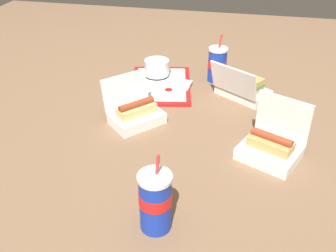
{
  "coord_description": "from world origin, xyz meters",
  "views": [
    {
      "loc": [
        -1.07,
        -0.21,
        0.74
      ],
      "look_at": [
        -0.02,
        0.02,
        0.05
      ],
      "focal_mm": 40.0,
      "sensor_mm": 36.0,
      "label": 1
    }
  ],
  "objects_px": {
    "cake_container": "(157,68)",
    "plastic_fork": "(141,84)",
    "ketchup_cup": "(169,92)",
    "clamshell_hotdog_corner": "(271,146)",
    "food_tray": "(160,85)",
    "soda_cup_front": "(217,64)",
    "clamshell_sandwich_left": "(242,88)",
    "clamshell_hotdog_front": "(135,113)",
    "soda_cup_corner": "(155,201)"
  },
  "relations": [
    {
      "from": "cake_container",
      "to": "plastic_fork",
      "type": "relative_size",
      "value": 1.04
    },
    {
      "from": "clamshell_hotdog_corner",
      "to": "clamshell_sandwich_left",
      "type": "xyz_separation_m",
      "value": [
        0.4,
        0.11,
        0.0
      ]
    },
    {
      "from": "cake_container",
      "to": "soda_cup_front",
      "type": "height_order",
      "value": "soda_cup_front"
    },
    {
      "from": "ketchup_cup",
      "to": "clamshell_hotdog_front",
      "type": "distance_m",
      "value": 0.23
    },
    {
      "from": "food_tray",
      "to": "clamshell_hotdog_corner",
      "type": "height_order",
      "value": "clamshell_hotdog_corner"
    },
    {
      "from": "food_tray",
      "to": "clamshell_hotdog_front",
      "type": "bearing_deg",
      "value": 176.09
    },
    {
      "from": "plastic_fork",
      "to": "clamshell_hotdog_corner",
      "type": "bearing_deg",
      "value": -164.79
    },
    {
      "from": "ketchup_cup",
      "to": "plastic_fork",
      "type": "relative_size",
      "value": 0.36
    },
    {
      "from": "ketchup_cup",
      "to": "cake_container",
      "type": "bearing_deg",
      "value": 27.62
    },
    {
      "from": "plastic_fork",
      "to": "clamshell_sandwich_left",
      "type": "bearing_deg",
      "value": -128.68
    },
    {
      "from": "clamshell_hotdog_corner",
      "to": "clamshell_hotdog_front",
      "type": "xyz_separation_m",
      "value": [
        0.11,
        0.48,
        -0.0
      ]
    },
    {
      "from": "plastic_fork",
      "to": "clamshell_hotdog_front",
      "type": "relative_size",
      "value": 0.46
    },
    {
      "from": "cake_container",
      "to": "ketchup_cup",
      "type": "height_order",
      "value": "cake_container"
    },
    {
      "from": "clamshell_hotdog_front",
      "to": "soda_cup_corner",
      "type": "distance_m",
      "value": 0.52
    },
    {
      "from": "clamshell_hotdog_front",
      "to": "cake_container",
      "type": "bearing_deg",
      "value": 1.85
    },
    {
      "from": "clamshell_hotdog_corner",
      "to": "soda_cup_corner",
      "type": "height_order",
      "value": "soda_cup_corner"
    },
    {
      "from": "soda_cup_front",
      "to": "clamshell_sandwich_left",
      "type": "bearing_deg",
      "value": -139.4
    },
    {
      "from": "clamshell_hotdog_corner",
      "to": "clamshell_sandwich_left",
      "type": "relative_size",
      "value": 0.86
    },
    {
      "from": "clamshell_hotdog_corner",
      "to": "clamshell_sandwich_left",
      "type": "distance_m",
      "value": 0.41
    },
    {
      "from": "clamshell_hotdog_front",
      "to": "ketchup_cup",
      "type": "bearing_deg",
      "value": -20.58
    },
    {
      "from": "clamshell_hotdog_corner",
      "to": "soda_cup_corner",
      "type": "relative_size",
      "value": 1.0
    },
    {
      "from": "soda_cup_front",
      "to": "plastic_fork",
      "type": "bearing_deg",
      "value": 113.76
    },
    {
      "from": "food_tray",
      "to": "clamshell_hotdog_corner",
      "type": "xyz_separation_m",
      "value": [
        -0.43,
        -0.46,
        0.04
      ]
    },
    {
      "from": "ketchup_cup",
      "to": "clamshell_sandwich_left",
      "type": "xyz_separation_m",
      "value": [
        0.07,
        -0.3,
        0.02
      ]
    },
    {
      "from": "ketchup_cup",
      "to": "soda_cup_front",
      "type": "height_order",
      "value": "soda_cup_front"
    },
    {
      "from": "clamshell_hotdog_corner",
      "to": "soda_cup_corner",
      "type": "xyz_separation_m",
      "value": [
        -0.37,
        0.29,
        0.04
      ]
    },
    {
      "from": "plastic_fork",
      "to": "clamshell_sandwich_left",
      "type": "xyz_separation_m",
      "value": [
        -0.0,
        -0.44,
        0.03
      ]
    },
    {
      "from": "clamshell_sandwich_left",
      "to": "soda_cup_corner",
      "type": "xyz_separation_m",
      "value": [
        -0.76,
        0.18,
        0.04
      ]
    },
    {
      "from": "plastic_fork",
      "to": "soda_cup_front",
      "type": "xyz_separation_m",
      "value": [
        0.14,
        -0.31,
        0.06
      ]
    },
    {
      "from": "plastic_fork",
      "to": "soda_cup_corner",
      "type": "xyz_separation_m",
      "value": [
        -0.77,
        -0.25,
        0.07
      ]
    },
    {
      "from": "cake_container",
      "to": "plastic_fork",
      "type": "height_order",
      "value": "cake_container"
    },
    {
      "from": "clamshell_sandwich_left",
      "to": "soda_cup_front",
      "type": "relative_size",
      "value": 1.23
    },
    {
      "from": "ketchup_cup",
      "to": "clamshell_hotdog_corner",
      "type": "height_order",
      "value": "clamshell_hotdog_corner"
    },
    {
      "from": "food_tray",
      "to": "plastic_fork",
      "type": "distance_m",
      "value": 0.09
    },
    {
      "from": "soda_cup_corner",
      "to": "food_tray",
      "type": "bearing_deg",
      "value": 12.26
    },
    {
      "from": "cake_container",
      "to": "clamshell_sandwich_left",
      "type": "height_order",
      "value": "clamshell_sandwich_left"
    },
    {
      "from": "cake_container",
      "to": "soda_cup_front",
      "type": "relative_size",
      "value": 0.53
    },
    {
      "from": "soda_cup_front",
      "to": "cake_container",
      "type": "bearing_deg",
      "value": 97.49
    },
    {
      "from": "clamshell_hotdog_front",
      "to": "soda_cup_corner",
      "type": "relative_size",
      "value": 1.05
    },
    {
      "from": "clamshell_hotdog_front",
      "to": "clamshell_sandwich_left",
      "type": "bearing_deg",
      "value": -52.87
    },
    {
      "from": "ketchup_cup",
      "to": "clamshell_hotdog_corner",
      "type": "xyz_separation_m",
      "value": [
        -0.33,
        -0.4,
        0.02
      ]
    },
    {
      "from": "clamshell_sandwich_left",
      "to": "clamshell_hotdog_corner",
      "type": "bearing_deg",
      "value": -164.77
    },
    {
      "from": "cake_container",
      "to": "plastic_fork",
      "type": "bearing_deg",
      "value": 155.52
    },
    {
      "from": "soda_cup_front",
      "to": "ketchup_cup",
      "type": "bearing_deg",
      "value": 140.4
    },
    {
      "from": "ketchup_cup",
      "to": "soda_cup_corner",
      "type": "relative_size",
      "value": 0.18
    },
    {
      "from": "clamshell_hotdog_front",
      "to": "soda_cup_front",
      "type": "xyz_separation_m",
      "value": [
        0.42,
        -0.26,
        0.04
      ]
    },
    {
      "from": "cake_container",
      "to": "soda_cup_front",
      "type": "distance_m",
      "value": 0.27
    },
    {
      "from": "soda_cup_corner",
      "to": "plastic_fork",
      "type": "bearing_deg",
      "value": 18.28
    },
    {
      "from": "plastic_fork",
      "to": "soda_cup_corner",
      "type": "relative_size",
      "value": 0.48
    },
    {
      "from": "cake_container",
      "to": "soda_cup_front",
      "type": "xyz_separation_m",
      "value": [
        0.04,
        -0.27,
        0.03
      ]
    }
  ]
}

